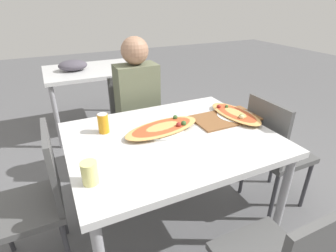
# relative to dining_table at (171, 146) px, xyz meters

# --- Properties ---
(ground_plane) EXTENTS (14.00, 14.00, 0.00)m
(ground_plane) POSITION_rel_dining_table_xyz_m (0.00, 0.00, -0.69)
(ground_plane) COLOR #59595B
(dining_table) EXTENTS (1.23, 0.98, 0.76)m
(dining_table) POSITION_rel_dining_table_xyz_m (0.00, 0.00, 0.00)
(dining_table) COLOR silver
(dining_table) RESTS_ON ground_plane
(chair_far_seated) EXTENTS (0.40, 0.40, 0.90)m
(chair_far_seated) POSITION_rel_dining_table_xyz_m (0.03, 0.82, -0.18)
(chair_far_seated) COLOR #4C4C4C
(chair_far_seated) RESTS_ON ground_plane
(chair_side_left) EXTENTS (0.40, 0.40, 0.90)m
(chair_side_left) POSITION_rel_dining_table_xyz_m (-0.81, 0.10, -0.18)
(chair_side_left) COLOR #4C4C4C
(chair_side_left) RESTS_ON ground_plane
(chair_side_right) EXTENTS (0.40, 0.40, 0.90)m
(chair_side_right) POSITION_rel_dining_table_xyz_m (0.81, -0.09, -0.18)
(chair_side_right) COLOR #4C4C4C
(chair_side_right) RESTS_ON ground_plane
(person_seated) EXTENTS (0.34, 0.24, 1.26)m
(person_seated) POSITION_rel_dining_table_xyz_m (0.03, 0.71, 0.05)
(person_seated) COLOR #2D2D38
(person_seated) RESTS_ON ground_plane
(pizza_main) EXTENTS (0.55, 0.30, 0.06)m
(pizza_main) POSITION_rel_dining_table_xyz_m (-0.02, 0.09, 0.09)
(pizza_main) COLOR white
(pizza_main) RESTS_ON dining_table
(soda_can) EXTENTS (0.07, 0.07, 0.12)m
(soda_can) POSITION_rel_dining_table_xyz_m (-0.36, 0.23, 0.13)
(soda_can) COLOR orange
(soda_can) RESTS_ON dining_table
(drink_glass) EXTENTS (0.08, 0.08, 0.11)m
(drink_glass) POSITION_rel_dining_table_xyz_m (-0.53, -0.24, 0.12)
(drink_glass) COLOR #E0DB7F
(drink_glass) RESTS_ON dining_table
(serving_tray) EXTENTS (0.46, 0.26, 0.01)m
(serving_tray) POSITION_rel_dining_table_xyz_m (0.45, 0.07, 0.08)
(serving_tray) COLOR brown
(serving_tray) RESTS_ON dining_table
(pizza_second) EXTENTS (0.26, 0.47, 0.06)m
(pizza_second) POSITION_rel_dining_table_xyz_m (0.54, 0.07, 0.09)
(pizza_second) COLOR white
(pizza_second) RESTS_ON dining_table
(background_table) EXTENTS (1.10, 0.80, 0.88)m
(background_table) POSITION_rel_dining_table_xyz_m (-0.15, 1.89, 0.01)
(background_table) COLOR silver
(background_table) RESTS_ON ground_plane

